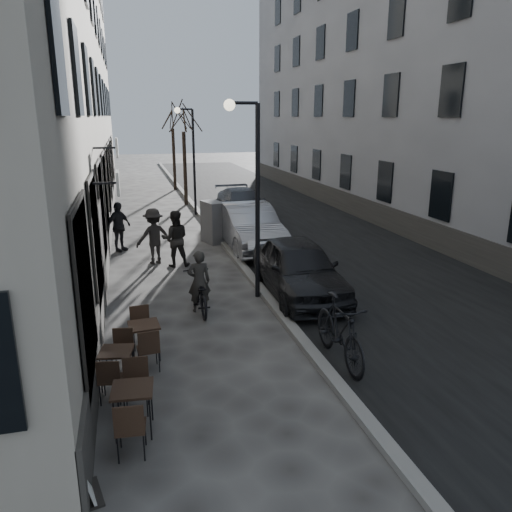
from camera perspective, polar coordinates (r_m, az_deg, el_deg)
name	(u,v)px	position (r m, az deg, el deg)	size (l,w,h in m)	color
ground	(354,425)	(8.45, 11.14, -18.38)	(120.00, 120.00, 0.00)	#393633
road	(282,218)	(23.81, 3.01, 4.32)	(7.30, 60.00, 0.00)	black
kerb	(206,221)	(22.98, -5.72, 4.00)	(0.25, 60.00, 0.12)	gray
building_left	(43,29)	(23.15, -23.20, 22.75)	(4.00, 35.00, 16.00)	#9D9584
building_right	(396,43)	(26.27, 15.75, 22.40)	(4.00, 35.00, 16.00)	slate
streetlamp_near	(251,179)	(12.71, -0.58, 8.77)	(0.90, 0.28, 5.09)	black
streetlamp_far	(190,149)	(24.48, -7.55, 11.99)	(0.90, 0.28, 5.09)	black
tree_near	(183,117)	(27.42, -8.34, 15.49)	(2.40, 2.40, 5.70)	black
tree_far	(172,116)	(33.39, -9.56, 15.45)	(2.40, 2.40, 5.70)	black
bistro_set_a	(133,405)	(8.13, -13.84, -16.22)	(0.67, 1.54, 0.89)	black
bistro_set_b	(117,364)	(9.45, -15.61, -11.82)	(0.66, 1.43, 0.82)	black
bistro_set_c	(145,337)	(10.31, -12.62, -9.07)	(0.64, 1.48, 0.86)	black
sign_board	(82,470)	(7.18, -19.22, -22.10)	(0.45, 0.62, 0.98)	black
utility_cabinet	(213,222)	(19.13, -4.93, 3.88)	(0.58, 1.05, 1.58)	#58585A
bicycle	(199,293)	(12.44, -6.49, -4.22)	(0.63, 1.81, 0.95)	black
cyclist_rider	(199,281)	(12.35, -6.53, -2.90)	(0.57, 0.37, 1.56)	#2B2825
pedestrian_near	(175,239)	(16.17, -9.23, 1.97)	(0.89, 0.69, 1.82)	black
pedestrian_mid	(154,236)	(16.62, -11.58, 2.25)	(1.19, 0.68, 1.83)	black
pedestrian_far	(118,227)	(18.45, -15.45, 3.24)	(1.04, 0.43, 1.78)	black
car_near	(299,268)	(13.43, 4.91, -1.38)	(1.80, 4.48, 1.53)	black
car_mid	(249,227)	(18.21, -0.82, 3.38)	(1.71, 4.90, 1.61)	#999BA1
car_far	(243,204)	(23.56, -1.53, 5.93)	(1.95, 4.79, 1.39)	#393C44
moped	(340,331)	(9.94, 9.54, -8.45)	(0.62, 2.21, 1.33)	black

